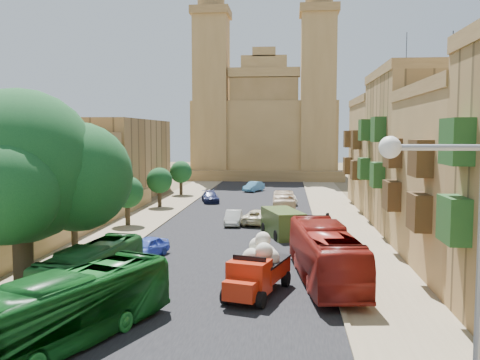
% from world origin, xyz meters
% --- Properties ---
extents(ground, '(260.00, 260.00, 0.00)m').
position_xyz_m(ground, '(0.00, 0.00, 0.00)').
color(ground, brown).
extents(road_surface, '(14.00, 140.00, 0.01)m').
position_xyz_m(road_surface, '(0.00, 30.00, 0.01)').
color(road_surface, black).
rests_on(road_surface, ground).
extents(sidewalk_east, '(5.00, 140.00, 0.01)m').
position_xyz_m(sidewalk_east, '(9.50, 30.00, 0.01)').
color(sidewalk_east, '#867457').
rests_on(sidewalk_east, ground).
extents(sidewalk_west, '(5.00, 140.00, 0.01)m').
position_xyz_m(sidewalk_west, '(-9.50, 30.00, 0.01)').
color(sidewalk_west, '#867457').
rests_on(sidewalk_west, ground).
extents(kerb_east, '(0.25, 140.00, 0.12)m').
position_xyz_m(kerb_east, '(7.00, 30.00, 0.06)').
color(kerb_east, '#867457').
rests_on(kerb_east, ground).
extents(kerb_west, '(0.25, 140.00, 0.12)m').
position_xyz_m(kerb_west, '(-7.00, 30.00, 0.06)').
color(kerb_west, '#867457').
rests_on(kerb_west, ground).
extents(townhouse_b, '(9.00, 14.00, 14.90)m').
position_xyz_m(townhouse_b, '(15.95, 11.00, 5.66)').
color(townhouse_b, olive).
rests_on(townhouse_b, ground).
extents(townhouse_c, '(9.00, 14.00, 17.40)m').
position_xyz_m(townhouse_c, '(15.95, 25.00, 6.91)').
color(townhouse_c, olive).
rests_on(townhouse_c, ground).
extents(townhouse_d, '(9.00, 14.00, 15.90)m').
position_xyz_m(townhouse_d, '(15.95, 39.00, 6.16)').
color(townhouse_d, olive).
rests_on(townhouse_d, ground).
extents(west_wall, '(1.00, 40.00, 1.80)m').
position_xyz_m(west_wall, '(-12.50, 20.00, 0.90)').
color(west_wall, olive).
rests_on(west_wall, ground).
extents(west_building_low, '(10.00, 28.00, 8.40)m').
position_xyz_m(west_building_low, '(-18.00, 18.00, 4.20)').
color(west_building_low, brown).
rests_on(west_building_low, ground).
extents(west_building_mid, '(10.00, 22.00, 10.00)m').
position_xyz_m(west_building_mid, '(-18.00, 44.00, 5.00)').
color(west_building_mid, olive).
rests_on(west_building_mid, ground).
extents(church, '(28.00, 22.50, 36.30)m').
position_xyz_m(church, '(-0.00, 78.61, 9.52)').
color(church, olive).
rests_on(church, ground).
extents(ficus_tree, '(10.61, 9.77, 10.61)m').
position_xyz_m(ficus_tree, '(-9.41, 4.01, 6.27)').
color(ficus_tree, '#392C1C').
rests_on(ficus_tree, ground).
extents(street_tree_a, '(3.30, 3.30, 5.08)m').
position_xyz_m(street_tree_a, '(-10.00, 12.00, 3.40)').
color(street_tree_a, '#392C1C').
rests_on(street_tree_a, ground).
extents(street_tree_b, '(2.90, 2.90, 4.45)m').
position_xyz_m(street_tree_b, '(-10.00, 24.00, 2.97)').
color(street_tree_b, '#392C1C').
rests_on(street_tree_b, ground).
extents(street_tree_c, '(2.89, 2.89, 4.45)m').
position_xyz_m(street_tree_c, '(-10.00, 36.00, 2.97)').
color(street_tree_c, '#392C1C').
rests_on(street_tree_c, ground).
extents(street_tree_d, '(2.98, 2.98, 4.59)m').
position_xyz_m(street_tree_d, '(-10.00, 48.00, 3.07)').
color(street_tree_d, '#392C1C').
rests_on(street_tree_d, ground).
extents(streetlamp, '(2.11, 0.44, 8.22)m').
position_xyz_m(streetlamp, '(7.72, -12.00, 5.20)').
color(streetlamp, gray).
rests_on(streetlamp, ground).
extents(red_truck, '(3.43, 5.67, 3.14)m').
position_xyz_m(red_truck, '(2.89, 4.20, 1.38)').
color(red_truck, '#B6240E').
rests_on(red_truck, ground).
extents(olive_pickup, '(3.75, 5.62, 2.14)m').
position_xyz_m(olive_pickup, '(4.00, 20.00, 1.04)').
color(olive_pickup, '#354A1C').
rests_on(olive_pickup, ground).
extents(bus_green_south, '(6.08, 10.43, 2.86)m').
position_xyz_m(bus_green_south, '(-4.06, -2.93, 1.43)').
color(bus_green_south, '#135B1D').
rests_on(bus_green_south, ground).
extents(bus_green_north, '(3.14, 9.23, 2.52)m').
position_xyz_m(bus_green_north, '(-5.71, 3.71, 1.26)').
color(bus_green_north, '#22672A').
rests_on(bus_green_north, ground).
extents(bus_red_east, '(3.90, 11.51, 3.14)m').
position_xyz_m(bus_red_east, '(6.50, 6.96, 1.57)').
color(bus_red_east, maroon).
rests_on(bus_red_east, ground).
extents(bus_cream_east, '(2.19, 8.80, 2.44)m').
position_xyz_m(bus_cream_east, '(4.00, 29.31, 1.22)').
color(bus_cream_east, beige).
rests_on(bus_cream_east, ground).
extents(car_blue_a, '(2.78, 4.33, 1.37)m').
position_xyz_m(car_blue_a, '(-4.97, 11.69, 0.69)').
color(car_blue_a, blue).
rests_on(car_blue_a, ground).
extents(car_white_a, '(1.44, 4.00, 1.31)m').
position_xyz_m(car_white_a, '(-0.50, 24.95, 0.66)').
color(car_white_a, beige).
rests_on(car_white_a, ground).
extents(car_cream, '(3.08, 5.14, 1.34)m').
position_xyz_m(car_cream, '(1.73, 25.60, 0.67)').
color(car_cream, beige).
rests_on(car_cream, ground).
extents(car_dkblue, '(2.90, 4.84, 1.31)m').
position_xyz_m(car_dkblue, '(-4.90, 40.45, 0.66)').
color(car_dkblue, '#171E47').
rests_on(car_dkblue, ground).
extents(car_white_b, '(1.89, 4.01, 1.33)m').
position_xyz_m(car_white_b, '(4.61, 39.56, 0.66)').
color(car_white_b, white).
rests_on(car_white_b, ground).
extents(car_blue_b, '(3.03, 4.49, 1.40)m').
position_xyz_m(car_blue_b, '(-0.50, 52.98, 0.70)').
color(car_blue_b, teal).
rests_on(car_blue_b, ground).
extents(pedestrian_a, '(0.77, 0.61, 1.84)m').
position_xyz_m(pedestrian_a, '(8.06, 14.58, 0.92)').
color(pedestrian_a, '#2C2B2E').
rests_on(pedestrian_a, ground).
extents(pedestrian_c, '(0.65, 1.17, 1.89)m').
position_xyz_m(pedestrian_c, '(7.61, 20.65, 0.94)').
color(pedestrian_c, '#3C3C3E').
rests_on(pedestrian_c, ground).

